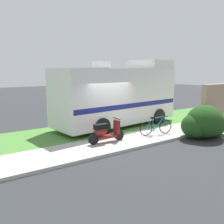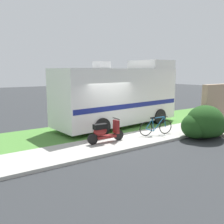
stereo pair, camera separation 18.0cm
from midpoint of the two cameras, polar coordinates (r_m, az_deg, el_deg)
ground_plane at (r=11.57m, az=0.69°, el=-5.65°), size 80.00×80.00×0.00m
sidewalk at (r=10.63m, az=4.42°, el=-6.73°), size 24.00×2.00×0.12m
grass_strip at (r=12.78m, az=-3.17°, el=-4.02°), size 24.00×3.40×0.08m
motorhome_rv at (r=13.29m, az=2.04°, el=3.98°), size 7.30×2.99×3.66m
scooter at (r=10.03m, az=-1.23°, el=-4.63°), size 1.67×0.50×0.97m
bicycle at (r=11.44m, az=10.69°, el=-3.44°), size 1.67×0.57×0.88m
pickup_truck_near at (r=18.65m, az=0.95°, el=3.09°), size 5.13×2.43×1.75m
porch_steps at (r=13.26m, az=23.86°, el=-0.24°), size 2.00×1.26×2.40m
bush_by_porch at (r=11.75m, az=21.17°, el=-2.54°), size 2.11×1.58×1.49m
bottle_green at (r=14.82m, az=21.99°, el=-2.02°), size 0.07×0.07×0.28m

